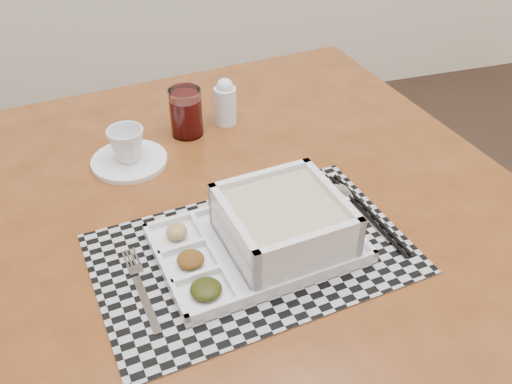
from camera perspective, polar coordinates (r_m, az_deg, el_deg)
dining_table at (r=1.07m, az=-3.06°, el=-5.47°), size 1.24×1.24×0.83m
placemat at (r=0.93m, az=-0.34°, el=-6.19°), size 0.54×0.39×0.00m
serving_tray at (r=0.91m, az=1.89°, el=-3.92°), size 0.35×0.26×0.09m
fork at (r=0.89m, az=-11.29°, el=-9.25°), size 0.04×0.19×0.00m
spoon at (r=1.05m, az=9.06°, el=-0.41°), size 0.04×0.18×0.01m
chopsticks at (r=1.02m, az=11.11°, el=-2.08°), size 0.05×0.24×0.01m
saucer at (r=1.16m, az=-12.54°, el=3.04°), size 0.15×0.15×0.01m
cup at (r=1.14m, az=-12.80°, el=4.65°), size 0.09×0.09×0.07m
juice_glass at (r=1.21m, az=-7.00°, el=7.76°), size 0.07×0.07×0.10m
creamer_bottle at (r=1.24m, az=-3.09°, el=8.98°), size 0.05×0.05×0.11m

